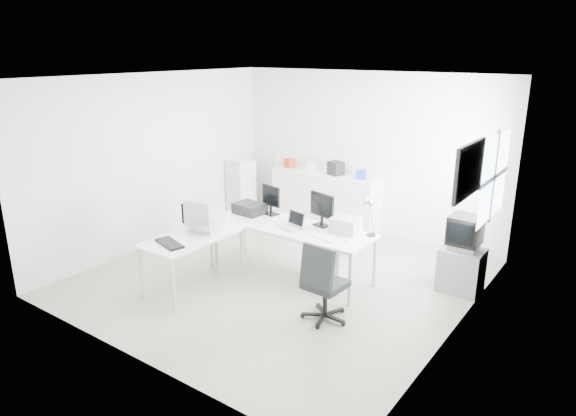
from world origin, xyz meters
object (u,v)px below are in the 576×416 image
Objects in this scene: lcd_monitor_large at (322,210)px; laser_printer at (346,225)px; main_desk at (291,250)px; laptop at (290,220)px; inkjet_printer at (249,208)px; filing_cabinet at (241,189)px; office_chair at (325,281)px; crt_monitor at (205,214)px; drawer_pedestal at (335,266)px; side_desk at (194,261)px; tv_cabinet at (461,270)px; crt_tv at (465,233)px; lcd_monitor_small at (271,200)px; sideboard at (325,201)px.

laser_printer is at bearing 11.06° from lcd_monitor_large.
laptop is at bearing -63.43° from main_desk.
filing_cabinet is at bearing 139.79° from inkjet_printer.
laptop is at bearing 149.29° from office_chair.
crt_monitor is 2.94m from filing_cabinet.
drawer_pedestal is 0.88m from laptop.
inkjet_printer is 0.44× the size of office_chair.
side_desk is at bearing -116.29° from lcd_monitor_large.
main_desk is at bearing 131.11° from laptop.
crt_tv is (0.00, 0.00, 0.53)m from tv_cabinet.
main_desk is at bearing -35.06° from filing_cabinet.
crt_monitor reaches higher than main_desk.
main_desk is at bearing -156.93° from tv_cabinet.
filing_cabinet is at bearing 118.57° from side_desk.
office_chair is (1.07, -0.81, 0.13)m from main_desk.
main_desk is at bearing -129.12° from lcd_monitor_large.
side_desk is 2.13m from laser_printer.
filing_cabinet is at bearing 154.43° from lcd_monitor_small.
sideboard is (-0.14, 1.80, -0.47)m from lcd_monitor_small.
lcd_monitor_large reaches higher than inkjet_printer.
lcd_monitor_small is (0.30, 1.35, 0.60)m from side_desk.
drawer_pedestal is at bearing 19.76° from crt_monitor.
tv_cabinet is at bearing 20.96° from inkjet_printer.
crt_monitor is at bearing -59.07° from filing_cabinet.
inkjet_printer reaches higher than main_desk.
crt_tv is 0.24× the size of sideboard.
laser_printer reaches higher than drawer_pedestal.
lcd_monitor_large is 0.95× the size of crt_monitor.
office_chair is (0.72, -1.06, -0.47)m from lcd_monitor_large.
drawer_pedestal is 0.55× the size of filing_cabinet.
laser_printer is (1.60, 1.32, 0.48)m from side_desk.
lcd_monitor_large is 0.47m from laptop.
main_desk is 4.80× the size of crt_tv.
drawer_pedestal is at bearing -14.40° from lcd_monitor_large.
inkjet_printer is 3.11m from crt_tv.
laser_printer reaches higher than inkjet_printer.
lcd_monitor_small is at bearing 77.47° from side_desk.
crt_monitor is 2.95m from sideboard.
office_chair is at bearing -66.72° from drawer_pedestal.
crt_monitor is 0.98× the size of crt_tv.
laser_printer is at bearing 111.25° from office_chair.
crt_tv is at bearing 33.88° from side_desk.
lcd_monitor_small is (0.30, 0.15, 0.15)m from inkjet_printer.
laptop is 1.18m from crt_monitor.
crt_monitor is at bearing 90.00° from side_desk.
laptop is 0.77× the size of crt_monitor.
lcd_monitor_small reaches higher than drawer_pedestal.
laser_printer reaches higher than main_desk.
filing_cabinet reaches higher than inkjet_printer.
laptop is (0.90, -0.20, 0.04)m from inkjet_printer.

